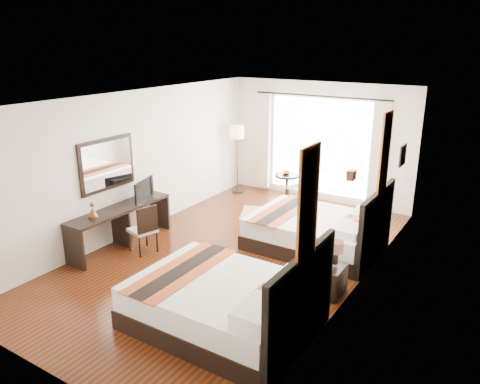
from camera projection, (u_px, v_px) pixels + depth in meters
The scene contains 29 objects.
floor at pixel (232, 256), 8.41m from camera, with size 4.50×7.50×0.01m, color #321509.
ceiling at pixel (231, 99), 7.54m from camera, with size 4.50×7.50×0.02m, color white.
wall_headboard at pixel (360, 205), 6.83m from camera, with size 0.01×7.50×2.80m, color silver.
wall_desk at pixel (136, 163), 9.12m from camera, with size 0.01×7.50×2.80m, color silver.
wall_window at pixel (319, 142), 10.98m from camera, with size 4.50×0.01×2.80m, color silver.
wall_entry at pixel (38, 267), 4.97m from camera, with size 4.50×0.01×2.80m, color silver.
window_glass at pixel (319, 147), 11.00m from camera, with size 2.40×0.02×2.20m, color white.
sheer_curtain at pixel (318, 147), 10.95m from camera, with size 2.30×0.02×2.10m, color white.
drape_left at pixel (263, 141), 11.66m from camera, with size 0.35×0.14×2.35m, color #C2B097.
drape_right at pixel (379, 156), 10.18m from camera, with size 0.35×0.14×2.35m, color #C2B097.
art_panel_near at pixel (308, 205), 5.19m from camera, with size 0.03×0.50×1.35m, color maroon.
art_panel_far at pixel (385, 153), 7.58m from camera, with size 0.03×0.50×1.35m, color maroon.
wall_sconce at pixel (351, 175), 6.44m from camera, with size 0.10×0.14×0.14m, color #4F2A1C.
mirror_frame at pixel (107, 164), 8.46m from camera, with size 0.04×1.25×0.95m, color black.
mirror_glass at pixel (108, 164), 8.45m from camera, with size 0.01×1.12×0.82m, color white.
bed_near at pixel (227, 303), 6.25m from camera, with size 2.37×1.85×1.34m.
bed_far at pixel (318, 231), 8.63m from camera, with size 2.30×1.79×1.30m.
nightstand at pixel (330, 280), 7.07m from camera, with size 0.39×0.48×0.47m, color black.
table_lamp at pixel (336, 249), 6.94m from camera, with size 0.23×0.23×0.36m.
vase at pixel (324, 264), 6.85m from camera, with size 0.12×0.12×0.12m, color black.
console_desk at pixel (121, 227), 8.71m from camera, with size 0.50×2.20×0.76m, color black.
television at pixel (141, 190), 8.96m from camera, with size 0.71×0.09×0.41m, color black.
bronze_figurine at pixel (93, 211), 8.06m from camera, with size 0.16×0.16×0.24m, color #4F2A1C, non-canonical shape.
desk_chair at pixel (144, 238), 8.46m from camera, with size 0.52×0.52×0.91m.
floor_lamp at pixel (237, 136), 11.45m from camera, with size 0.34×0.34×1.70m.
side_table at pixel (287, 188), 11.12m from camera, with size 0.58×0.58×0.66m, color black.
fruit_bowl at pixel (286, 173), 11.04m from camera, with size 0.20×0.20×0.05m, color #472E19.
window_chair at pixel (300, 195), 10.77m from camera, with size 0.58×0.58×0.96m.
jute_rug at pixel (272, 214), 10.39m from camera, with size 1.35×0.92×0.01m, color tan.
Camera 1 is at (4.21, -6.37, 3.70)m, focal length 35.00 mm.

